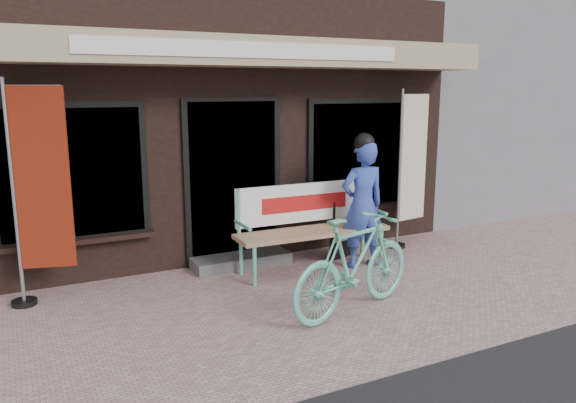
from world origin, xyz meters
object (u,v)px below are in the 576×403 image
bicycle (354,264)px  nobori_cream (411,166)px  person (363,202)px  menu_stand (342,228)px  bench (309,220)px  nobori_red (38,191)px

bicycle → nobori_cream: nobori_cream is taller
bicycle → person: bearing=-52.8°
bicycle → menu_stand: bearing=-44.2°
menu_stand → bicycle: bearing=-136.5°
bench → person: size_ratio=1.16×
bench → person: 0.73m
bicycle → bench: bearing=-27.1°
bench → bicycle: (-0.30, -1.52, -0.12)m
bench → nobori_red: size_ratio=0.84×
nobori_red → menu_stand: size_ratio=2.97×
bench → nobori_red: 3.23m
bicycle → nobori_cream: bearing=-66.0°
nobori_red → menu_stand: 3.87m
person → menu_stand: 0.63m
person → nobori_red: 3.86m
menu_stand → bench: bearing=178.5°
nobori_red → nobori_cream: size_ratio=1.05×
nobori_red → person: bearing=8.4°
person → nobori_cream: nobori_cream is taller
nobori_red → bench: bearing=11.6°
menu_stand → nobori_red: bearing=161.5°
person → nobori_cream: 1.36m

